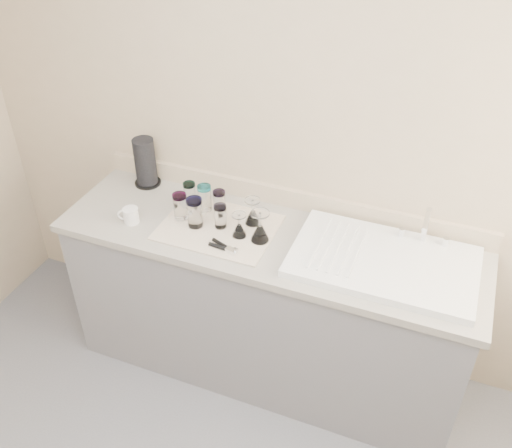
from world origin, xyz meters
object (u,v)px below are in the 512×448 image
at_px(goblet_back_left, 253,215).
at_px(goblet_front_right, 260,231).
at_px(tumbler_teal, 190,193).
at_px(sink_unit, 384,261).
at_px(tumbler_lavender, 220,216).
at_px(tumbler_cyan, 205,198).
at_px(paper_towel_roll, 145,163).
at_px(tumbler_purple, 219,202).
at_px(tumbler_blue, 195,212).
at_px(white_mug, 130,215).
at_px(tumbler_magenta, 180,206).
at_px(can_opener, 224,247).
at_px(goblet_front_left, 239,228).

distance_m(goblet_back_left, goblet_front_right, 0.14).
height_order(tumbler_teal, goblet_back_left, goblet_back_left).
xyz_separation_m(sink_unit, tumbler_lavender, (-0.79, -0.02, 0.05)).
relative_size(tumbler_cyan, paper_towel_roll, 0.52).
relative_size(tumbler_purple, tumbler_lavender, 1.01).
bearing_deg(tumbler_blue, sink_unit, 3.50).
bearing_deg(tumbler_purple, goblet_back_left, -7.06).
bearing_deg(goblet_back_left, goblet_front_right, -53.75).
height_order(tumbler_blue, paper_towel_roll, paper_towel_roll).
bearing_deg(white_mug, goblet_back_left, 19.96).
xyz_separation_m(tumbler_magenta, tumbler_lavender, (0.21, 0.01, -0.01)).
height_order(tumbler_blue, goblet_back_left, tumbler_blue).
height_order(sink_unit, goblet_back_left, sink_unit).
bearing_deg(tumbler_magenta, paper_towel_roll, 144.80).
height_order(tumbler_magenta, can_opener, tumbler_magenta).
xyz_separation_m(tumbler_cyan, goblet_front_right, (0.35, -0.13, -0.02)).
distance_m(tumbler_cyan, white_mug, 0.37).
distance_m(goblet_front_right, can_opener, 0.19).
bearing_deg(sink_unit, goblet_back_left, 174.23).
distance_m(tumbler_purple, goblet_front_right, 0.30).
bearing_deg(tumbler_teal, white_mug, -130.32).
xyz_separation_m(sink_unit, white_mug, (-1.22, -0.14, 0.02)).
bearing_deg(tumbler_blue, tumbler_cyan, 96.62).
distance_m(tumbler_teal, white_mug, 0.32).
xyz_separation_m(goblet_front_right, white_mug, (-0.65, -0.09, -0.02)).
xyz_separation_m(goblet_back_left, paper_towel_roll, (-0.67, 0.14, 0.08)).
bearing_deg(tumbler_cyan, white_mug, -143.05).
height_order(sink_unit, goblet_front_left, sink_unit).
bearing_deg(white_mug, tumbler_cyan, 36.95).
relative_size(sink_unit, goblet_front_right, 5.21).
height_order(tumbler_teal, tumbler_blue, tumbler_blue).
relative_size(can_opener, paper_towel_roll, 0.57).
xyz_separation_m(tumbler_cyan, tumbler_purple, (0.08, 0.00, -0.01)).
relative_size(tumbler_cyan, goblet_back_left, 1.02).
bearing_deg(tumbler_blue, tumbler_magenta, 162.25).
xyz_separation_m(tumbler_cyan, tumbler_lavender, (0.13, -0.10, -0.01)).
bearing_deg(tumbler_lavender, tumbler_teal, 151.92).
xyz_separation_m(sink_unit, tumbler_purple, (-0.85, 0.09, 0.05)).
xyz_separation_m(tumbler_purple, goblet_front_left, (0.17, -0.14, -0.02)).
relative_size(tumbler_magenta, goblet_back_left, 1.01).
distance_m(tumbler_cyan, tumbler_purple, 0.08).
height_order(tumbler_cyan, goblet_front_right, goblet_front_right).
bearing_deg(tumbler_lavender, goblet_front_left, -16.23).
distance_m(tumbler_lavender, can_opener, 0.18).
bearing_deg(goblet_back_left, tumbler_purple, 172.94).
relative_size(tumbler_teal, tumbler_cyan, 0.90).
height_order(sink_unit, paper_towel_roll, paper_towel_roll).
relative_size(goblet_front_right, paper_towel_roll, 0.59).
xyz_separation_m(tumbler_purple, tumbler_blue, (-0.06, -0.15, 0.01)).
xyz_separation_m(can_opener, white_mug, (-0.52, 0.03, 0.02)).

